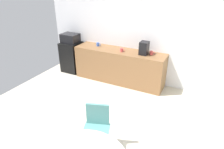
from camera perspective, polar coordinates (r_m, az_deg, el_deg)
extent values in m
cube|color=silver|center=(5.29, 10.97, 10.81)|extent=(6.00, 0.10, 2.60)
cube|color=brown|center=(5.49, 2.04, 2.42)|extent=(2.45, 0.60, 0.90)
cube|color=black|center=(6.26, -11.24, 4.95)|extent=(0.54, 0.54, 0.90)
cube|color=black|center=(6.08, -11.72, 10.03)|extent=(0.48, 0.38, 0.26)
cylinder|color=silver|center=(3.41, -7.79, -20.05)|extent=(0.02, 0.02, 0.42)
cylinder|color=silver|center=(3.57, -1.35, -17.07)|extent=(0.02, 0.02, 0.42)
cylinder|color=silver|center=(3.62, -6.50, -16.52)|extent=(0.02, 0.02, 0.42)
cube|color=teal|center=(3.33, -4.61, -15.79)|extent=(0.53, 0.53, 0.03)
cube|color=teal|center=(3.34, -4.07, -11.06)|extent=(0.37, 0.16, 0.38)
cylinder|color=#3F66BF|center=(5.66, -4.03, 8.49)|extent=(0.08, 0.08, 0.09)
torus|color=#3F66BF|center=(5.63, -3.52, 8.46)|extent=(0.06, 0.01, 0.06)
cylinder|color=#D84C4C|center=(5.09, 11.01, 6.02)|extent=(0.08, 0.08, 0.09)
torus|color=#D84C4C|center=(5.07, 11.64, 5.96)|extent=(0.06, 0.01, 0.06)
cylinder|color=#D84C4C|center=(5.21, 2.71, 6.97)|extent=(0.08, 0.08, 0.09)
torus|color=#D84C4C|center=(5.19, 3.30, 6.92)|extent=(0.06, 0.01, 0.06)
cube|color=black|center=(5.05, 9.05, 7.37)|extent=(0.20, 0.24, 0.32)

